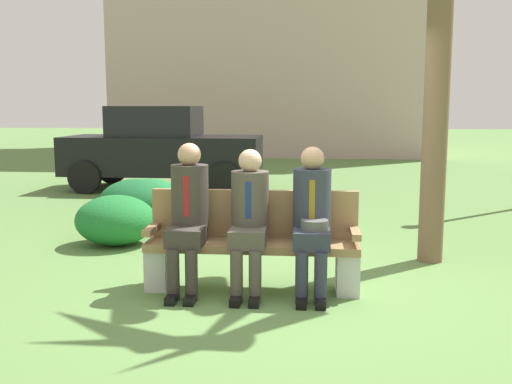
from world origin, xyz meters
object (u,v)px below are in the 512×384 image
at_px(shrub_near_bench, 116,220).
at_px(building_backdrop, 280,15).
at_px(park_bench, 253,243).
at_px(shrub_mid_lawn, 149,198).
at_px(shrub_far_lawn, 136,202).
at_px(seated_man_left, 188,210).
at_px(seated_man_middle, 249,214).
at_px(seated_man_right, 312,214).
at_px(parked_car_near, 162,148).

xyz_separation_m(shrub_near_bench, building_backdrop, (1.19, 15.91, 4.77)).
bearing_deg(shrub_near_bench, park_bench, -40.64).
height_order(shrub_mid_lawn, shrub_far_lawn, shrub_far_lawn).
relative_size(seated_man_left, seated_man_middle, 1.04).
bearing_deg(shrub_mid_lawn, seated_man_middle, -61.49).
distance_m(park_bench, shrub_far_lawn, 3.43).
distance_m(seated_man_right, shrub_far_lawn, 3.88).
bearing_deg(shrub_far_lawn, seated_man_middle, -56.81).
relative_size(seated_man_middle, parked_car_near, 0.33).
bearing_deg(seated_man_right, shrub_mid_lawn, 125.21).
relative_size(seated_man_middle, shrub_far_lawn, 1.25).
distance_m(shrub_far_lawn, building_backdrop, 15.46).
bearing_deg(shrub_mid_lawn, seated_man_left, -69.06).
height_order(shrub_near_bench, shrub_far_lawn, shrub_far_lawn).
height_order(shrub_far_lawn, building_backdrop, building_backdrop).
relative_size(shrub_mid_lawn, parked_car_near, 0.24).
xyz_separation_m(shrub_far_lawn, parked_car_near, (-0.51, 3.57, 0.51)).
bearing_deg(seated_man_middle, shrub_near_bench, 136.84).
bearing_deg(park_bench, seated_man_left, -168.00).
bearing_deg(seated_man_middle, seated_man_right, -0.33).
relative_size(park_bench, seated_man_middle, 1.49).
height_order(park_bench, building_backdrop, building_backdrop).
height_order(park_bench, seated_man_left, seated_man_left).
bearing_deg(shrub_near_bench, building_backdrop, 85.73).
height_order(park_bench, parked_car_near, parked_car_near).
bearing_deg(shrub_near_bench, seated_man_left, -53.43).
xyz_separation_m(seated_man_middle, shrub_mid_lawn, (-1.86, 3.43, -0.42)).
xyz_separation_m(park_bench, shrub_mid_lawn, (-1.88, 3.30, -0.12)).
bearing_deg(seated_man_left, parked_car_near, 106.11).
xyz_separation_m(park_bench, building_backdrop, (-0.64, 17.48, 4.65)).
distance_m(seated_man_right, shrub_mid_lawn, 4.22).
bearing_deg(seated_man_left, park_bench, 12.00).
height_order(park_bench, shrub_far_lawn, park_bench).
bearing_deg(seated_man_left, shrub_far_lawn, 115.06).
bearing_deg(parked_car_near, seated_man_left, -73.89).
bearing_deg(seated_man_right, seated_man_middle, 179.67).
distance_m(park_bench, seated_man_right, 0.63).
xyz_separation_m(shrub_near_bench, parked_car_near, (-0.63, 4.83, 0.53)).
distance_m(park_bench, shrub_mid_lawn, 3.80).
height_order(seated_man_middle, shrub_far_lawn, seated_man_middle).
height_order(park_bench, shrub_mid_lawn, park_bench).
xyz_separation_m(seated_man_right, shrub_far_lawn, (-2.49, 2.95, -0.41)).
height_order(seated_man_middle, building_backdrop, building_backdrop).
distance_m(park_bench, building_backdrop, 18.10).
height_order(seated_man_left, shrub_near_bench, seated_man_left).
xyz_separation_m(shrub_mid_lawn, parked_car_near, (-0.57, 3.10, 0.54)).
bearing_deg(building_backdrop, shrub_near_bench, -94.27).
relative_size(park_bench, shrub_far_lawn, 1.86).
relative_size(shrub_near_bench, parked_car_near, 0.25).
distance_m(seated_man_right, shrub_near_bench, 2.94).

